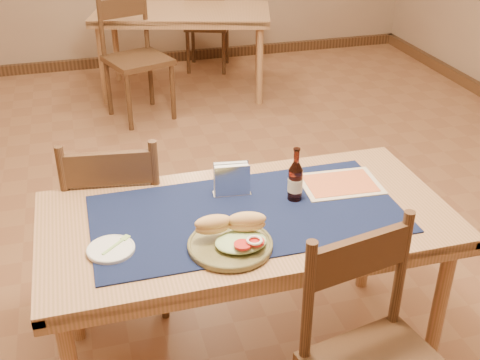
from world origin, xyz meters
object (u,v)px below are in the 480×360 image
object	(u,v)px
main_table	(247,232)
back_table	(183,20)
sandwich_plate	(233,239)
beer_bottle	(295,181)
napkin_holder	(232,180)
chair_main_far	(118,218)

from	to	relation	value
main_table	back_table	xyz separation A→B (m)	(0.38, 3.35, 0.00)
main_table	sandwich_plate	size ratio (longest dim) A/B	5.22
beer_bottle	napkin_holder	size ratio (longest dim) A/B	1.42
back_table	chair_main_far	distance (m)	2.97
back_table	napkin_holder	xyz separation A→B (m)	(-0.40, -3.19, 0.15)
sandwich_plate	napkin_holder	xyz separation A→B (m)	(0.09, 0.36, 0.03)
chair_main_far	beer_bottle	distance (m)	0.90
back_table	beer_bottle	xyz separation A→B (m)	(-0.16, -3.30, 0.17)
main_table	sandwich_plate	world-z (taller)	sandwich_plate
back_table	napkin_holder	size ratio (longest dim) A/B	10.46
chair_main_far	sandwich_plate	bearing A→B (deg)	-63.21
chair_main_far	napkin_holder	xyz separation A→B (m)	(0.46, -0.36, 0.33)
beer_bottle	chair_main_far	bearing A→B (deg)	146.10
chair_main_far	beer_bottle	xyz separation A→B (m)	(0.69, -0.46, 0.35)
chair_main_far	main_table	bearing A→B (deg)	-47.55
napkin_holder	beer_bottle	bearing A→B (deg)	-24.38
back_table	chair_main_far	size ratio (longest dim) A/B	1.76
main_table	napkin_holder	xyz separation A→B (m)	(-0.02, 0.16, 0.15)
beer_bottle	napkin_holder	bearing A→B (deg)	155.62
chair_main_far	napkin_holder	world-z (taller)	chair_main_far
chair_main_far	beer_bottle	bearing A→B (deg)	-33.90
chair_main_far	sandwich_plate	size ratio (longest dim) A/B	3.10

